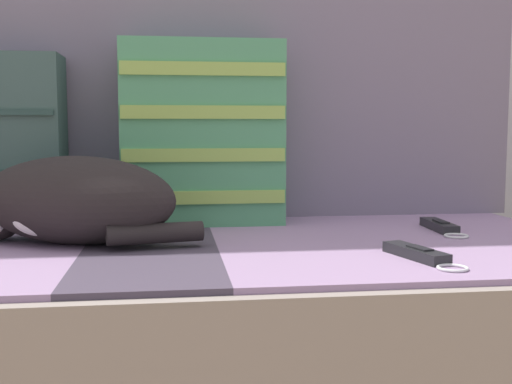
{
  "coord_description": "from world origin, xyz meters",
  "views": [
    {
      "loc": [
        0.04,
        -1.12,
        0.59
      ],
      "look_at": [
        0.19,
        0.05,
        0.47
      ],
      "focal_mm": 45.0,
      "sensor_mm": 36.0,
      "label": 1
    }
  ],
  "objects_px": {
    "game_remote_near": "(440,226)",
    "throw_pillow_striped": "(203,133)",
    "couch": "(153,334)",
    "game_remote_far": "(418,254)",
    "sleeping_cat": "(69,202)"
  },
  "relations": [
    {
      "from": "couch",
      "to": "sleeping_cat",
      "type": "distance_m",
      "value": 0.31
    },
    {
      "from": "sleeping_cat",
      "to": "game_remote_near",
      "type": "bearing_deg",
      "value": 4.37
    },
    {
      "from": "couch",
      "to": "throw_pillow_striped",
      "type": "bearing_deg",
      "value": 62.13
    },
    {
      "from": "throw_pillow_striped",
      "to": "game_remote_near",
      "type": "relative_size",
      "value": 2.17
    },
    {
      "from": "sleeping_cat",
      "to": "couch",
      "type": "bearing_deg",
      "value": 6.3
    },
    {
      "from": "couch",
      "to": "sleeping_cat",
      "type": "bearing_deg",
      "value": -173.7
    },
    {
      "from": "couch",
      "to": "game_remote_near",
      "type": "bearing_deg",
      "value": 3.88
    },
    {
      "from": "throw_pillow_striped",
      "to": "sleeping_cat",
      "type": "bearing_deg",
      "value": -139.35
    },
    {
      "from": "couch",
      "to": "game_remote_far",
      "type": "xyz_separation_m",
      "value": [
        0.45,
        -0.24,
        0.2
      ]
    },
    {
      "from": "sleeping_cat",
      "to": "game_remote_far",
      "type": "height_order",
      "value": "sleeping_cat"
    },
    {
      "from": "game_remote_near",
      "to": "couch",
      "type": "bearing_deg",
      "value": -176.12
    },
    {
      "from": "throw_pillow_striped",
      "to": "game_remote_far",
      "type": "xyz_separation_m",
      "value": [
        0.34,
        -0.45,
        -0.2
      ]
    },
    {
      "from": "game_remote_near",
      "to": "game_remote_far",
      "type": "xyz_separation_m",
      "value": [
        -0.16,
        -0.28,
        0.0
      ]
    },
    {
      "from": "game_remote_near",
      "to": "throw_pillow_striped",
      "type": "bearing_deg",
      "value": 161.32
    },
    {
      "from": "throw_pillow_striped",
      "to": "game_remote_far",
      "type": "bearing_deg",
      "value": -52.96
    }
  ]
}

